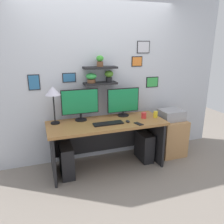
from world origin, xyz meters
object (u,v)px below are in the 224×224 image
Objects in this scene: monitor_right at (123,102)px; computer_tower_left at (67,160)px; desk at (106,133)px; printer at (171,115)px; monitor_left at (80,103)px; cell_phone at (139,124)px; computer_tower_right at (144,146)px; coffee_mug at (144,115)px; computer_mouse at (128,121)px; pen_cup at (156,114)px; keyboard at (108,123)px; drawer_cabinet at (170,136)px; desk_lamp at (53,93)px.

computer_tower_left is (-0.98, -0.25, -0.75)m from monitor_right.
printer is at bearing 1.78° from desk.
cell_phone is (0.76, -0.46, -0.26)m from monitor_left.
computer_tower_right is (0.25, 0.28, -0.52)m from cell_phone.
computer_tower_left is at bearing -179.08° from coffee_mug.
computer_mouse is 1.07m from computer_tower_left.
pen_cup reaches higher than computer_mouse.
keyboard is 1.28m from drawer_cabinet.
drawer_cabinet is (0.38, 0.13, -0.48)m from pen_cup.
pen_cup reaches higher than computer_tower_right.
drawer_cabinet is at bearing 6.25° from computer_tower_right.
monitor_left is at bearing 5.51° from desk_lamp.
pen_cup is at bearing 8.33° from computer_mouse.
drawer_cabinet reaches higher than computer_tower_right.
computer_mouse is 1.00× the size of coffee_mug.
monitor_left is 1.48× the size of printer.
desk is 0.55m from cell_phone.
desk_lamp is 5.50× the size of pen_cup.
monitor_left is at bearing 175.37° from drawer_cabinet.
drawer_cabinet is at bearing -8.44° from monitor_right.
coffee_mug is 0.19× the size of computer_tower_left.
computer_mouse reaches higher than computer_tower_left.
cell_phone is at bearing -47.48° from computer_mouse.
coffee_mug is at bearing 171.46° from pen_cup.
drawer_cabinet is at bearing -90.00° from printer.
drawer_cabinet is (1.53, -0.12, -0.70)m from monitor_left.
monitor_right is (0.35, 0.16, 0.44)m from desk.
desk_lamp reaches higher than coffee_mug.
computer_mouse is (-0.06, -0.33, -0.22)m from monitor_right.
keyboard is at bearing -171.07° from drawer_cabinet.
keyboard is 0.94× the size of computer_tower_right.
monitor_right is at bearing 0.00° from monitor_left.
desk is at bearing -155.22° from monitor_right.
computer_mouse is 0.14× the size of drawer_cabinet.
computer_tower_left is at bearing 174.83° from computer_mouse.
drawer_cabinet is (1.18, 0.04, -0.23)m from desk.
computer_tower_left is (-0.92, 0.08, -0.53)m from computer_mouse.
computer_mouse is 0.17m from cell_phone.
desk_lamp is 1.17× the size of computer_tower_right.
desk_lamp is at bearing -174.49° from monitor_left.
drawer_cabinet is (0.77, 0.33, -0.44)m from cell_phone.
drawer_cabinet is (0.58, 0.10, -0.48)m from coffee_mug.
keyboard is at bearing -6.01° from computer_tower_left.
computer_tower_left is 1.00× the size of computer_tower_right.
coffee_mug is at bearing 0.92° from computer_tower_left.
computer_mouse is at bearing -158.26° from computer_tower_right.
coffee_mug is at bearing -40.93° from monitor_right.
computer_mouse is at bearing 115.92° from cell_phone.
cell_phone is 0.37× the size of printer.
monitor_right is 0.40m from computer_mouse.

